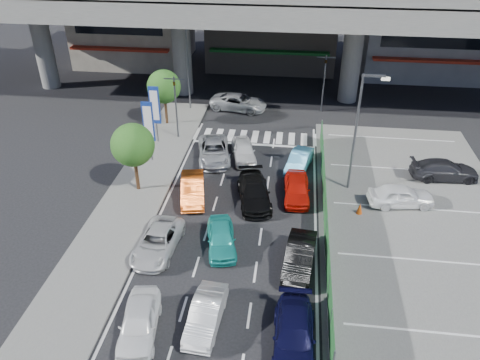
# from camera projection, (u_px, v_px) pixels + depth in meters

# --- Properties ---
(ground) EXTENTS (120.00, 120.00, 0.00)m
(ground) POSITION_uv_depth(u_px,v_px,m) (233.00, 235.00, 27.41)
(ground) COLOR black
(ground) RESTS_ON ground
(parking_lot) EXTENTS (12.00, 28.00, 0.06)m
(parking_lot) POSITION_uv_depth(u_px,v_px,m) (420.00, 228.00, 27.91)
(parking_lot) COLOR #595956
(parking_lot) RESTS_ON ground
(sidewalk_left) EXTENTS (4.00, 30.00, 0.12)m
(sidewalk_left) POSITION_uv_depth(u_px,v_px,m) (139.00, 189.00, 31.51)
(sidewalk_left) COLOR #595956
(sidewalk_left) RESTS_ON ground
(fence_run) EXTENTS (0.16, 22.00, 1.80)m
(fence_run) POSITION_uv_depth(u_px,v_px,m) (326.00, 219.00, 27.22)
(fence_run) COLOR #1D5626
(fence_run) RESTS_ON ground
(expressway) EXTENTS (64.00, 14.00, 10.75)m
(expressway) POSITION_uv_depth(u_px,v_px,m) (267.00, 3.00, 41.40)
(expressway) COLOR #61615C
(expressway) RESTS_ON ground
(building_west) EXTENTS (12.00, 10.90, 13.00)m
(building_west) POSITION_uv_depth(u_px,v_px,m) (131.00, 3.00, 52.72)
(building_west) COLOR gray
(building_west) RESTS_ON ground
(building_east) EXTENTS (12.00, 10.90, 12.00)m
(building_east) POSITION_uv_depth(u_px,v_px,m) (423.00, 15.00, 49.56)
(building_east) COLOR gray
(building_east) RESTS_ON ground
(traffic_light_left) EXTENTS (1.60, 1.24, 5.20)m
(traffic_light_left) POSITION_uv_depth(u_px,v_px,m) (175.00, 92.00, 36.15)
(traffic_light_left) COLOR #595B60
(traffic_light_left) RESTS_ON ground
(traffic_light_right) EXTENTS (1.60, 1.24, 5.20)m
(traffic_light_right) POSITION_uv_depth(u_px,v_px,m) (325.00, 69.00, 40.81)
(traffic_light_right) COLOR #595B60
(traffic_light_right) RESTS_ON ground
(street_lamp_right) EXTENTS (1.65, 0.22, 8.00)m
(street_lamp_right) POSITION_uv_depth(u_px,v_px,m) (359.00, 124.00, 29.21)
(street_lamp_right) COLOR #595B60
(street_lamp_right) RESTS_ON ground
(street_lamp_left) EXTENTS (1.65, 0.22, 8.00)m
(street_lamp_left) POSITION_uv_depth(u_px,v_px,m) (190.00, 58.00, 40.79)
(street_lamp_left) COLOR #595B60
(street_lamp_left) RESTS_ON ground
(signboard_near) EXTENTS (0.80, 0.14, 4.70)m
(signboard_near) POSITION_uv_depth(u_px,v_px,m) (148.00, 123.00, 33.33)
(signboard_near) COLOR #595B60
(signboard_near) RESTS_ON ground
(signboard_far) EXTENTS (0.80, 0.14, 4.70)m
(signboard_far) POSITION_uv_depth(u_px,v_px,m) (155.00, 107.00, 35.90)
(signboard_far) COLOR #595B60
(signboard_far) RESTS_ON ground
(tree_near) EXTENTS (2.80, 2.80, 4.80)m
(tree_near) POSITION_uv_depth(u_px,v_px,m) (133.00, 145.00, 29.76)
(tree_near) COLOR #382314
(tree_near) RESTS_ON ground
(tree_far) EXTENTS (2.80, 2.80, 4.80)m
(tree_far) POSITION_uv_depth(u_px,v_px,m) (164.00, 87.00, 38.72)
(tree_far) COLOR #382314
(tree_far) RESTS_ON ground
(van_white_back_left) EXTENTS (2.18, 4.24, 1.38)m
(van_white_back_left) POSITION_uv_depth(u_px,v_px,m) (139.00, 322.00, 20.96)
(van_white_back_left) COLOR white
(van_white_back_left) RESTS_ON ground
(hatch_white_back_mid) EXTENTS (1.57, 3.89, 1.26)m
(hatch_white_back_mid) POSITION_uv_depth(u_px,v_px,m) (206.00, 314.00, 21.41)
(hatch_white_back_mid) COLOR silver
(hatch_white_back_mid) RESTS_ON ground
(minivan_navy_back) EXTENTS (1.92, 4.59, 1.32)m
(minivan_navy_back) POSITION_uv_depth(u_px,v_px,m) (294.00, 335.00, 20.38)
(minivan_navy_back) COLOR black
(minivan_navy_back) RESTS_ON ground
(sedan_white_mid_left) EXTENTS (2.35, 4.60, 1.24)m
(sedan_white_mid_left) POSITION_uv_depth(u_px,v_px,m) (158.00, 242.00, 25.87)
(sedan_white_mid_left) COLOR silver
(sedan_white_mid_left) RESTS_ON ground
(taxi_teal_mid) EXTENTS (2.34, 4.08, 1.31)m
(taxi_teal_mid) POSITION_uv_depth(u_px,v_px,m) (221.00, 238.00, 26.11)
(taxi_teal_mid) COLOR teal
(taxi_teal_mid) RESTS_ON ground
(hatch_black_mid_right) EXTENTS (1.88, 4.32, 1.38)m
(hatch_black_mid_right) POSITION_uv_depth(u_px,v_px,m) (300.00, 257.00, 24.70)
(hatch_black_mid_right) COLOR black
(hatch_black_mid_right) RESTS_ON ground
(taxi_orange_left) EXTENTS (2.29, 4.40, 1.38)m
(taxi_orange_left) POSITION_uv_depth(u_px,v_px,m) (193.00, 189.00, 30.35)
(taxi_orange_left) COLOR #F45C16
(taxi_orange_left) RESTS_ON ground
(sedan_black_mid) EXTENTS (2.89, 5.06, 1.38)m
(sedan_black_mid) POSITION_uv_depth(u_px,v_px,m) (254.00, 192.00, 30.03)
(sedan_black_mid) COLOR black
(sedan_black_mid) RESTS_ON ground
(taxi_orange_right) EXTENTS (1.81, 4.12, 1.38)m
(taxi_orange_right) POSITION_uv_depth(u_px,v_px,m) (297.00, 188.00, 30.42)
(taxi_orange_right) COLOR red
(taxi_orange_right) RESTS_ON ground
(wagon_silver_front_left) EXTENTS (3.25, 5.28, 1.36)m
(wagon_silver_front_left) POSITION_uv_depth(u_px,v_px,m) (214.00, 151.00, 34.82)
(wagon_silver_front_left) COLOR #999B9F
(wagon_silver_front_left) RESTS_ON ground
(sedan_white_front_mid) EXTENTS (2.51, 4.23, 1.35)m
(sedan_white_front_mid) POSITION_uv_depth(u_px,v_px,m) (244.00, 150.00, 34.91)
(sedan_white_front_mid) COLOR silver
(sedan_white_front_mid) RESTS_ON ground
(kei_truck_front_right) EXTENTS (2.17, 4.01, 1.25)m
(kei_truck_front_right) POSITION_uv_depth(u_px,v_px,m) (299.00, 161.00, 33.66)
(kei_truck_front_right) COLOR #50A5D4
(kei_truck_front_right) RESTS_ON ground
(crossing_wagon_silver) EXTENTS (5.47, 3.22, 1.43)m
(crossing_wagon_silver) POSITION_uv_depth(u_px,v_px,m) (239.00, 102.00, 42.82)
(crossing_wagon_silver) COLOR #A2A6AA
(crossing_wagon_silver) RESTS_ON ground
(parked_sedan_white) EXTENTS (4.29, 2.18, 1.40)m
(parked_sedan_white) POSITION_uv_depth(u_px,v_px,m) (401.00, 196.00, 29.56)
(parked_sedan_white) COLOR white
(parked_sedan_white) RESTS_ON parking_lot
(parked_sedan_dgrey) EXTENTS (4.73, 2.22, 1.34)m
(parked_sedan_dgrey) POSITION_uv_depth(u_px,v_px,m) (445.00, 170.00, 32.38)
(parked_sedan_dgrey) COLOR #2A2A2E
(parked_sedan_dgrey) RESTS_ON parking_lot
(traffic_cone) EXTENTS (0.38, 0.38, 0.74)m
(traffic_cone) POSITION_uv_depth(u_px,v_px,m) (360.00, 208.00, 28.94)
(traffic_cone) COLOR #CA480B
(traffic_cone) RESTS_ON parking_lot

